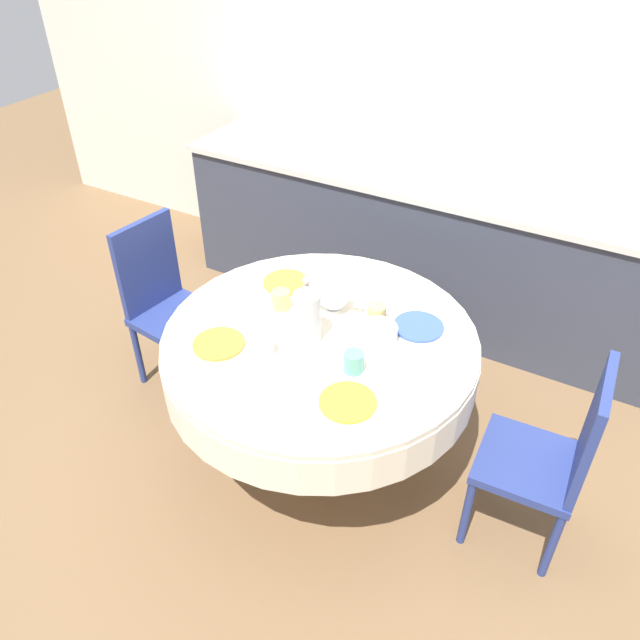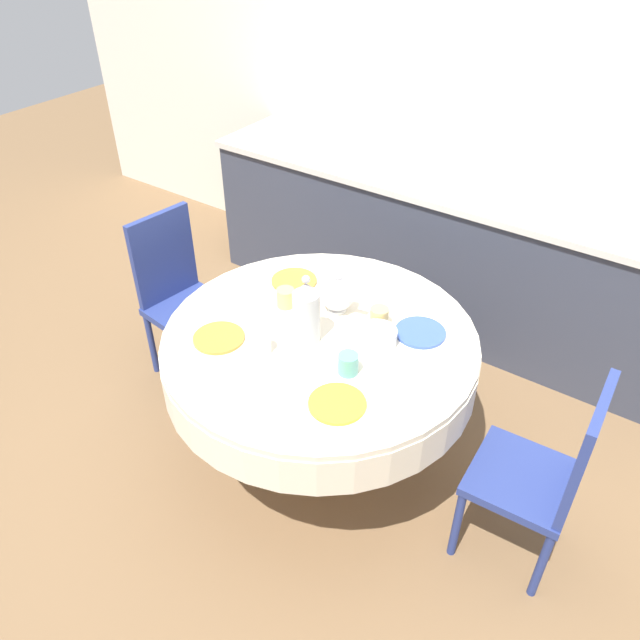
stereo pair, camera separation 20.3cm
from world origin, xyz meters
TOP-DOWN VIEW (x-y plane):
  - ground_plane at (0.00, 0.00)m, footprint 12.00×12.00m
  - wall_back at (0.00, 1.77)m, footprint 7.00×0.05m
  - kitchen_counter at (0.00, 1.44)m, footprint 3.24×0.64m
  - dining_table at (0.00, 0.00)m, footprint 1.39×1.39m
  - chair_left at (1.04, 0.05)m, footprint 0.42×0.42m
  - chair_right at (-1.03, 0.13)m, footprint 0.45×0.45m
  - plate_near_left at (-0.34, -0.27)m, footprint 0.22×0.22m
  - cup_near_left at (-0.14, -0.23)m, footprint 0.08×0.08m
  - plate_near_right at (0.30, -0.32)m, footprint 0.22×0.22m
  - cup_near_right at (0.23, -0.14)m, footprint 0.08×0.08m
  - plate_far_left at (-0.34, 0.27)m, footprint 0.22×0.22m
  - cup_far_left at (-0.26, 0.09)m, footprint 0.08×0.08m
  - plate_far_right at (0.36, 0.26)m, footprint 0.22×0.22m
  - cup_far_right at (0.17, 0.21)m, footprint 0.08×0.08m
  - coffee_carafe at (-0.03, -0.06)m, footprint 0.12×0.12m
  - teapot at (-0.04, 0.20)m, footprint 0.22×0.16m
  - fruit_bowl at (0.23, 0.09)m, footprint 0.17×0.17m

SIDE VIEW (x-z plane):
  - ground_plane at x=0.00m, z-range 0.00..0.00m
  - kitchen_counter at x=0.00m, z-range 0.00..0.94m
  - chair_left at x=1.04m, z-range 0.04..0.99m
  - chair_right at x=-1.03m, z-range 0.04..0.99m
  - dining_table at x=0.00m, z-range 0.26..1.02m
  - plate_near_left at x=-0.34m, z-range 0.76..0.78m
  - plate_near_right at x=0.30m, z-range 0.76..0.78m
  - plate_far_left at x=-0.34m, z-range 0.76..0.78m
  - plate_far_right at x=0.36m, z-range 0.76..0.78m
  - fruit_bowl at x=0.23m, z-range 0.76..0.83m
  - cup_near_left at x=-0.14m, z-range 0.76..0.85m
  - cup_near_right at x=0.23m, z-range 0.76..0.85m
  - cup_far_left at x=-0.26m, z-range 0.76..0.85m
  - cup_far_right at x=0.17m, z-range 0.76..0.85m
  - teapot at x=-0.04m, z-range 0.75..0.95m
  - coffee_carafe at x=-0.03m, z-range 0.74..1.07m
  - wall_back at x=0.00m, z-range 0.00..2.60m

